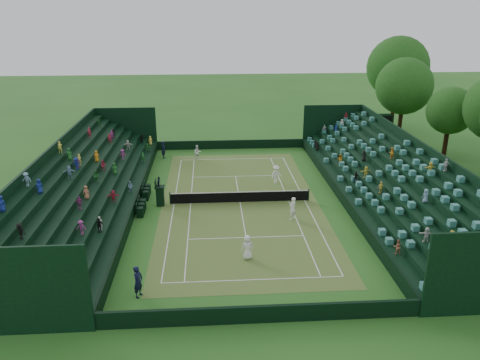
% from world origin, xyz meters
% --- Properties ---
extents(ground, '(160.00, 160.00, 0.00)m').
position_xyz_m(ground, '(0.00, 0.00, 0.00)').
color(ground, '#255B1C').
rests_on(ground, ground).
extents(court_surface, '(12.97, 26.77, 0.01)m').
position_xyz_m(court_surface, '(0.00, 0.00, 0.01)').
color(court_surface, '#367928').
rests_on(court_surface, ground).
extents(perimeter_wall_north, '(17.17, 0.20, 1.00)m').
position_xyz_m(perimeter_wall_north, '(0.00, 15.88, 0.50)').
color(perimeter_wall_north, black).
rests_on(perimeter_wall_north, ground).
extents(perimeter_wall_south, '(17.17, 0.20, 1.00)m').
position_xyz_m(perimeter_wall_south, '(0.00, -15.88, 0.50)').
color(perimeter_wall_south, black).
rests_on(perimeter_wall_south, ground).
extents(perimeter_wall_east, '(0.20, 31.77, 1.00)m').
position_xyz_m(perimeter_wall_east, '(8.48, 0.00, 0.50)').
color(perimeter_wall_east, black).
rests_on(perimeter_wall_east, ground).
extents(perimeter_wall_west, '(0.20, 31.77, 1.00)m').
position_xyz_m(perimeter_wall_west, '(-8.48, 0.00, 0.50)').
color(perimeter_wall_west, black).
rests_on(perimeter_wall_west, ground).
extents(north_grandstand, '(6.60, 32.00, 4.90)m').
position_xyz_m(north_grandstand, '(12.66, 0.00, 1.55)').
color(north_grandstand, black).
rests_on(north_grandstand, ground).
extents(south_grandstand, '(6.60, 32.00, 4.90)m').
position_xyz_m(south_grandstand, '(-12.66, 0.00, 1.55)').
color(south_grandstand, black).
rests_on(south_grandstand, ground).
extents(tennis_net, '(11.67, 0.10, 1.06)m').
position_xyz_m(tennis_net, '(0.00, 0.00, 0.53)').
color(tennis_net, black).
rests_on(tennis_net, ground).
extents(scoreboard_tower, '(2.00, 1.00, 3.70)m').
position_xyz_m(scoreboard_tower, '(17.75, 16.00, 3.14)').
color(scoreboard_tower, black).
rests_on(scoreboard_tower, ground).
extents(tree_row, '(10.87, 37.55, 12.00)m').
position_xyz_m(tree_row, '(22.67, 12.26, 6.81)').
color(tree_row, black).
rests_on(tree_row, ground).
extents(umpire_chair, '(0.79, 0.79, 2.50)m').
position_xyz_m(umpire_chair, '(-6.59, -0.16, 1.07)').
color(umpire_chair, black).
rests_on(umpire_chair, ground).
extents(courtside_chairs, '(0.52, 5.50, 1.14)m').
position_xyz_m(courtside_chairs, '(-7.95, 0.14, 0.43)').
color(courtside_chairs, black).
rests_on(courtside_chairs, ground).
extents(player_near_west, '(0.91, 0.70, 1.67)m').
position_xyz_m(player_near_west, '(-0.15, -9.35, 0.84)').
color(player_near_west, white).
rests_on(player_near_west, ground).
extents(player_near_east, '(0.79, 0.76, 1.83)m').
position_xyz_m(player_near_east, '(3.79, -3.57, 0.91)').
color(player_near_east, white).
rests_on(player_near_east, ground).
extents(player_far_west, '(0.92, 0.80, 1.60)m').
position_xyz_m(player_far_west, '(-3.74, 11.97, 0.80)').
color(player_far_west, white).
rests_on(player_far_west, ground).
extents(player_far_east, '(1.27, 1.13, 1.70)m').
position_xyz_m(player_far_east, '(3.66, 4.41, 0.85)').
color(player_far_east, white).
rests_on(player_far_east, ground).
extents(line_judge_north, '(0.58, 0.76, 1.86)m').
position_xyz_m(line_judge_north, '(-7.40, 12.78, 0.93)').
color(line_judge_north, black).
rests_on(line_judge_north, ground).
extents(line_judge_south, '(0.70, 0.82, 1.90)m').
position_xyz_m(line_judge_south, '(-6.59, -13.11, 0.95)').
color(line_judge_south, black).
rests_on(line_judge_south, ground).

